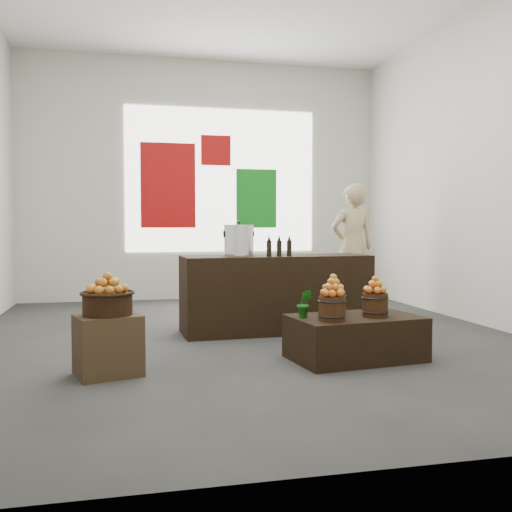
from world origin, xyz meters
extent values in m
plane|color=#363633|center=(0.00, 0.00, 0.00)|extent=(7.00, 7.00, 0.00)
cube|color=beige|center=(0.00, 3.50, 2.00)|extent=(6.00, 0.04, 4.00)
cube|color=white|center=(0.30, 3.48, 2.00)|extent=(3.20, 0.02, 2.40)
cube|color=#A20C0C|center=(-0.60, 3.47, 1.90)|extent=(0.90, 0.04, 1.40)
cube|color=#137B1A|center=(0.90, 3.47, 1.70)|extent=(0.70, 0.04, 1.00)
cube|color=#A20C0C|center=(0.20, 3.47, 2.50)|extent=(0.50, 0.04, 0.50)
cube|color=#493822|center=(-1.44, -1.32, 0.25)|extent=(0.60, 0.54, 0.50)
cylinder|color=black|center=(-1.44, -1.32, 0.59)|extent=(0.40, 0.40, 0.18)
cube|color=black|center=(0.76, -1.24, 0.20)|extent=(1.24, 0.86, 0.40)
cylinder|color=#3C2110|center=(0.45, -1.44, 0.51)|extent=(0.23, 0.23, 0.21)
cylinder|color=#3C2110|center=(0.92, -1.31, 0.51)|extent=(0.23, 0.23, 0.21)
cylinder|color=#3C2110|center=(0.61, -1.04, 0.51)|extent=(0.23, 0.23, 0.21)
imported|color=#146214|center=(1.04, -1.00, 0.52)|extent=(0.22, 0.19, 0.24)
imported|color=#146214|center=(0.28, -1.20, 0.53)|extent=(0.17, 0.15, 0.25)
cube|color=black|center=(0.40, 0.28, 0.44)|extent=(2.19, 0.77, 0.89)
cylinder|color=silver|center=(-0.04, 0.26, 1.05)|extent=(0.34, 0.34, 0.34)
imported|color=tan|center=(1.96, 1.76, 0.93)|extent=(0.69, 0.47, 1.85)
camera|label=1|loc=(-1.29, -6.10, 1.23)|focal=40.00mm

